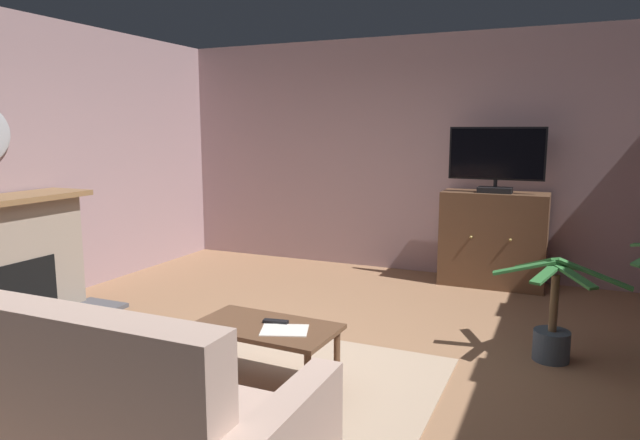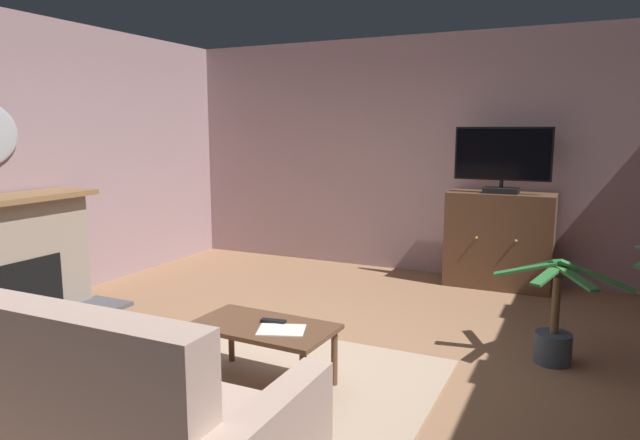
{
  "view_description": "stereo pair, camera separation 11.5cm",
  "coord_description": "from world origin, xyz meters",
  "px_view_note": "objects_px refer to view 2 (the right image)",
  "views": [
    {
      "loc": [
        1.66,
        -3.63,
        1.71
      ],
      "look_at": [
        -0.05,
        0.25,
        1.03
      ],
      "focal_mm": 31.81,
      "sensor_mm": 36.0,
      "label": 1
    },
    {
      "loc": [
        1.77,
        -3.58,
        1.71
      ],
      "look_at": [
        -0.05,
        0.25,
        1.03
      ],
      "focal_mm": 31.81,
      "sensor_mm": 36.0,
      "label": 2
    }
  ],
  "objects_px": {
    "coffee_table": "(263,332)",
    "potted_plant_small_fern_corner": "(554,331)",
    "tv_cabinet": "(499,242)",
    "sofa_floral": "(128,436)",
    "fireplace": "(4,265)",
    "television": "(503,158)",
    "cat": "(106,335)",
    "tv_remote": "(273,321)",
    "folded_newspaper": "(281,330)"
  },
  "relations": [
    {
      "from": "fireplace",
      "to": "folded_newspaper",
      "type": "bearing_deg",
      "value": -2.61
    },
    {
      "from": "tv_cabinet",
      "to": "potted_plant_small_fern_corner",
      "type": "xyz_separation_m",
      "value": [
        0.68,
        -1.97,
        -0.25
      ]
    },
    {
      "from": "television",
      "to": "coffee_table",
      "type": "xyz_separation_m",
      "value": [
        -1.06,
        -3.16,
        -1.03
      ]
    },
    {
      "from": "fireplace",
      "to": "sofa_floral",
      "type": "xyz_separation_m",
      "value": [
        2.76,
        -1.4,
        -0.21
      ]
    },
    {
      "from": "cat",
      "to": "television",
      "type": "bearing_deg",
      "value": 51.07
    },
    {
      "from": "television",
      "to": "tv_remote",
      "type": "height_order",
      "value": "television"
    },
    {
      "from": "coffee_table",
      "to": "cat",
      "type": "relative_size",
      "value": 1.41
    },
    {
      "from": "potted_plant_small_fern_corner",
      "to": "cat",
      "type": "relative_size",
      "value": 1.39
    },
    {
      "from": "fireplace",
      "to": "coffee_table",
      "type": "xyz_separation_m",
      "value": [
        2.69,
        -0.09,
        -0.16
      ]
    },
    {
      "from": "tv_remote",
      "to": "cat",
      "type": "relative_size",
      "value": 0.25
    },
    {
      "from": "fireplace",
      "to": "television",
      "type": "relative_size",
      "value": 1.77
    },
    {
      "from": "sofa_floral",
      "to": "potted_plant_small_fern_corner",
      "type": "height_order",
      "value": "sofa_floral"
    },
    {
      "from": "fireplace",
      "to": "cat",
      "type": "distance_m",
      "value": 1.31
    },
    {
      "from": "tv_remote",
      "to": "folded_newspaper",
      "type": "height_order",
      "value": "tv_remote"
    },
    {
      "from": "fireplace",
      "to": "television",
      "type": "xyz_separation_m",
      "value": [
        3.76,
        3.07,
        0.87
      ]
    },
    {
      "from": "tv_remote",
      "to": "coffee_table",
      "type": "bearing_deg",
      "value": -134.87
    },
    {
      "from": "television",
      "to": "sofa_floral",
      "type": "xyz_separation_m",
      "value": [
        -0.99,
        -4.47,
        -1.08
      ]
    },
    {
      "from": "coffee_table",
      "to": "folded_newspaper",
      "type": "bearing_deg",
      "value": -13.8
    },
    {
      "from": "coffee_table",
      "to": "cat",
      "type": "height_order",
      "value": "coffee_table"
    },
    {
      "from": "television",
      "to": "coffee_table",
      "type": "bearing_deg",
      "value": -108.57
    },
    {
      "from": "fireplace",
      "to": "coffee_table",
      "type": "relative_size",
      "value": 1.81
    },
    {
      "from": "coffee_table",
      "to": "folded_newspaper",
      "type": "relative_size",
      "value": 3.24
    },
    {
      "from": "television",
      "to": "cat",
      "type": "relative_size",
      "value": 1.45
    },
    {
      "from": "fireplace",
      "to": "potted_plant_small_fern_corner",
      "type": "distance_m",
      "value": 4.59
    },
    {
      "from": "folded_newspaper",
      "to": "sofa_floral",
      "type": "relative_size",
      "value": 0.19
    },
    {
      "from": "coffee_table",
      "to": "potted_plant_small_fern_corner",
      "type": "height_order",
      "value": "potted_plant_small_fern_corner"
    },
    {
      "from": "coffee_table",
      "to": "sofa_floral",
      "type": "xyz_separation_m",
      "value": [
        0.07,
        -1.31,
        -0.04
      ]
    },
    {
      "from": "coffee_table",
      "to": "fireplace",
      "type": "bearing_deg",
      "value": 178.07
    },
    {
      "from": "cat",
      "to": "tv_cabinet",
      "type": "bearing_deg",
      "value": 51.55
    },
    {
      "from": "tv_cabinet",
      "to": "sofa_floral",
      "type": "height_order",
      "value": "tv_cabinet"
    },
    {
      "from": "tv_cabinet",
      "to": "television",
      "type": "relative_size",
      "value": 1.12
    },
    {
      "from": "sofa_floral",
      "to": "folded_newspaper",
      "type": "bearing_deg",
      "value": 85.85
    },
    {
      "from": "fireplace",
      "to": "sofa_floral",
      "type": "relative_size",
      "value": 1.1
    },
    {
      "from": "coffee_table",
      "to": "potted_plant_small_fern_corner",
      "type": "relative_size",
      "value": 1.02
    },
    {
      "from": "folded_newspaper",
      "to": "tv_cabinet",
      "type": "bearing_deg",
      "value": 54.25
    },
    {
      "from": "sofa_floral",
      "to": "cat",
      "type": "distance_m",
      "value": 2.05
    },
    {
      "from": "tv_cabinet",
      "to": "folded_newspaper",
      "type": "height_order",
      "value": "tv_cabinet"
    },
    {
      "from": "cat",
      "to": "fireplace",
      "type": "bearing_deg",
      "value": 177.4
    },
    {
      "from": "potted_plant_small_fern_corner",
      "to": "cat",
      "type": "height_order",
      "value": "potted_plant_small_fern_corner"
    },
    {
      "from": "potted_plant_small_fern_corner",
      "to": "television",
      "type": "bearing_deg",
      "value": 109.52
    },
    {
      "from": "tv_cabinet",
      "to": "tv_remote",
      "type": "relative_size",
      "value": 6.55
    },
    {
      "from": "fireplace",
      "to": "tv_remote",
      "type": "relative_size",
      "value": 10.37
    },
    {
      "from": "potted_plant_small_fern_corner",
      "to": "cat",
      "type": "bearing_deg",
      "value": -159.3
    },
    {
      "from": "coffee_table",
      "to": "tv_remote",
      "type": "bearing_deg",
      "value": 54.68
    },
    {
      "from": "coffee_table",
      "to": "potted_plant_small_fern_corner",
      "type": "xyz_separation_m",
      "value": [
        1.74,
        1.24,
        -0.13
      ]
    },
    {
      "from": "fireplace",
      "to": "sofa_floral",
      "type": "height_order",
      "value": "fireplace"
    },
    {
      "from": "television",
      "to": "coffee_table",
      "type": "height_order",
      "value": "television"
    },
    {
      "from": "tv_remote",
      "to": "sofa_floral",
      "type": "height_order",
      "value": "sofa_floral"
    },
    {
      "from": "fireplace",
      "to": "tv_cabinet",
      "type": "relative_size",
      "value": 1.58
    },
    {
      "from": "tv_remote",
      "to": "cat",
      "type": "height_order",
      "value": "tv_remote"
    }
  ]
}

